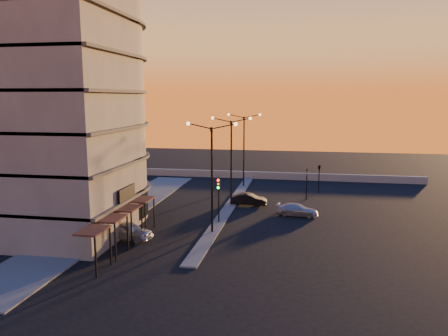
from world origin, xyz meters
The scene contains 14 objects.
ground centered at (0.00, 0.00, 0.00)m, with size 120.00×120.00×0.00m, color black.
sidewalk_west centered at (-10.50, 4.00, 0.06)m, with size 5.00×40.00×0.12m, color #50504E.
median centered at (0.00, 10.00, 0.06)m, with size 1.20×36.00×0.12m, color #50504E.
parapet centered at (2.00, 26.00, 0.50)m, with size 44.00×0.50×1.00m, color gray.
building centered at (-14.00, 0.03, 11.91)m, with size 14.35×17.08×25.00m.
streetlamp_near centered at (0.00, 0.00, 5.59)m, with size 4.32×0.32×9.51m.
streetlamp_mid centered at (0.00, 10.00, 5.59)m, with size 4.32×0.32×9.51m.
streetlamp_far centered at (0.00, 20.00, 5.59)m, with size 4.32×0.32×9.51m.
traffic_light_main centered at (0.00, 2.87, 2.89)m, with size 0.28×0.44×4.25m.
signal_east_a centered at (8.00, 14.00, 1.93)m, with size 0.13×0.16×3.60m.
signal_east_b centered at (9.50, 18.00, 3.10)m, with size 0.42×1.99×3.60m.
car_hatchback centered at (-6.50, -2.80, 0.72)m, with size 1.70×4.21×1.44m, color #B0B3B8.
car_sedan centered at (1.87, 10.33, 0.64)m, with size 1.35×3.86×1.27m, color black.
car_wagon centered at (7.09, 6.93, 0.59)m, with size 1.65×4.05×1.18m, color #A2A3A9.
Camera 1 is at (7.46, -35.33, 11.51)m, focal length 35.00 mm.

